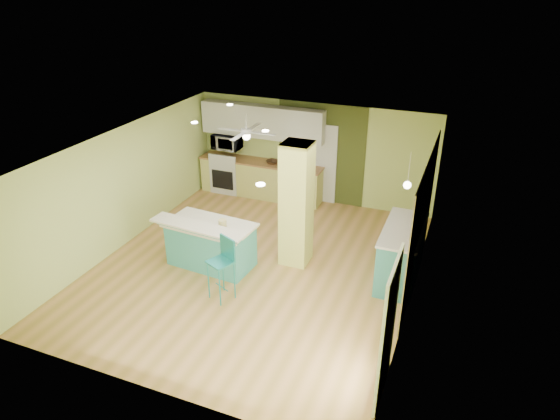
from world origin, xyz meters
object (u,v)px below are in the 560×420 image
(peninsula, at_px, (210,243))
(fruit_bowl, at_px, (273,162))
(side_counter, at_px, (401,254))
(canister, at_px, (223,224))
(bar_stool, at_px, (224,259))

(peninsula, relative_size, fruit_bowl, 6.36)
(side_counter, bearing_deg, peninsula, -165.73)
(canister, bearing_deg, peninsula, 170.86)
(peninsula, xyz_separation_m, fruit_bowl, (-0.12, 3.47, 0.50))
(bar_stool, height_order, fruit_bowl, bar_stool)
(side_counter, distance_m, canister, 3.40)
(peninsula, xyz_separation_m, bar_stool, (0.76, -0.85, 0.31))
(peninsula, height_order, fruit_bowl, peninsula)
(bar_stool, height_order, side_counter, bar_stool)
(bar_stool, distance_m, fruit_bowl, 4.41)
(bar_stool, relative_size, canister, 6.36)
(fruit_bowl, bearing_deg, peninsula, -88.06)
(canister, bearing_deg, side_counter, 16.50)
(peninsula, bearing_deg, bar_stool, -43.85)
(fruit_bowl, xyz_separation_m, canister, (0.44, -3.52, 0.02))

